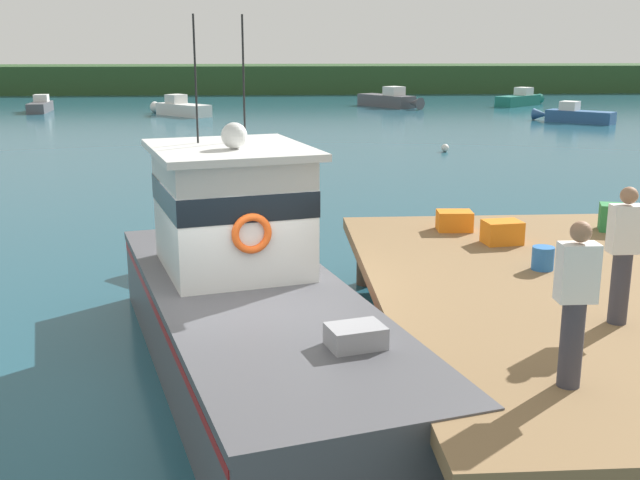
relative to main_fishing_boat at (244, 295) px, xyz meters
name	(u,v)px	position (x,y,z in m)	size (l,w,h in m)	color
ground_plane	(241,379)	(-0.05, -0.57, -1.01)	(200.00, 200.00, 0.00)	#1E4C5B
dock	(594,296)	(4.75, -0.57, 0.07)	(6.00, 9.00, 1.20)	#4C3D2D
main_fishing_boat	(244,295)	(0.00, 0.00, 0.00)	(4.63, 9.92, 4.80)	#4C4C51
crate_stack_mid_dock	(617,218)	(6.45, 2.56, 0.43)	(0.60, 0.44, 0.47)	#2D8442
crate_stack_near_edge	(454,221)	(3.61, 2.78, 0.37)	(0.60, 0.44, 0.34)	orange
crate_single_by_cleat	(502,232)	(4.18, 1.82, 0.38)	(0.60, 0.44, 0.38)	orange
bait_bucket	(543,258)	(4.33, 0.30, 0.36)	(0.32, 0.32, 0.34)	#2866B2
deckhand_by_the_boat	(623,253)	(4.45, -1.92, 1.05)	(0.36, 0.22, 1.63)	#383842
deckhand_further_back	(575,301)	(3.23, -3.58, 1.05)	(0.36, 0.22, 1.63)	#383842
moored_boat_near_channel	(41,106)	(-14.48, 41.83, -0.63)	(1.38, 4.34, 1.09)	#4C4C51
moored_boat_far_left	(521,99)	(18.33, 44.73, -0.57)	(4.43, 4.03, 1.27)	#196B5B
moored_boat_outer_mooring	(390,100)	(8.81, 44.02, -0.51)	(4.10, 5.28, 1.43)	#4C4C51
moored_boat_off_the_point	(574,115)	(17.61, 32.83, -0.60)	(4.05, 3.74, 1.17)	#285184
moored_boat_mid_harbor	(180,108)	(-5.14, 38.56, -0.57)	(4.16, 4.31, 1.27)	silver
mooring_buoy_channel_marker	(445,148)	(7.63, 21.29, -0.85)	(0.32, 0.32, 0.32)	silver
far_shoreline	(264,79)	(-0.05, 61.43, 0.19)	(120.00, 8.00, 2.40)	#284723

